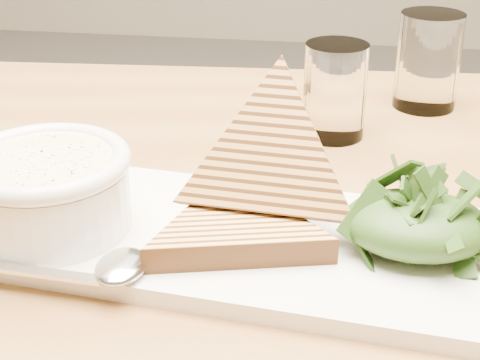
# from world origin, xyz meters

# --- Properties ---
(table_top) EXTENTS (1.30, 0.91, 0.04)m
(table_top) POSITION_xyz_m (0.21, -0.22, 0.74)
(table_top) COLOR olive
(table_top) RESTS_ON ground
(platter) EXTENTS (0.42, 0.22, 0.01)m
(platter) POSITION_xyz_m (0.15, -0.27, 0.77)
(platter) COLOR white
(platter) RESTS_ON table_top
(soup_bowl) EXTENTS (0.12, 0.12, 0.05)m
(soup_bowl) POSITION_xyz_m (0.01, -0.28, 0.80)
(soup_bowl) COLOR white
(soup_bowl) RESTS_ON platter
(soup) EXTENTS (0.11, 0.11, 0.01)m
(soup) POSITION_xyz_m (0.01, -0.28, 0.83)
(soup) COLOR beige
(soup) RESTS_ON soup_bowl
(bowl_rim) EXTENTS (0.13, 0.13, 0.01)m
(bowl_rim) POSITION_xyz_m (0.01, -0.28, 0.83)
(bowl_rim) COLOR white
(bowl_rim) RESTS_ON soup_bowl
(sandwich_flat) EXTENTS (0.20, 0.20, 0.02)m
(sandwich_flat) POSITION_xyz_m (0.15, -0.28, 0.78)
(sandwich_flat) COLOR tan
(sandwich_flat) RESTS_ON platter
(sandwich_lean) EXTENTS (0.18, 0.18, 0.18)m
(sandwich_lean) POSITION_xyz_m (0.17, -0.25, 0.83)
(sandwich_lean) COLOR tan
(sandwich_lean) RESTS_ON sandwich_flat
(salad_base) EXTENTS (0.11, 0.09, 0.04)m
(salad_base) POSITION_xyz_m (0.29, -0.27, 0.79)
(salad_base) COLOR black
(salad_base) RESTS_ON platter
(arugula_pile) EXTENTS (0.11, 0.10, 0.05)m
(arugula_pile) POSITION_xyz_m (0.29, -0.27, 0.80)
(arugula_pile) COLOR #2F5117
(arugula_pile) RESTS_ON platter
(spoon_bowl) EXTENTS (0.04, 0.05, 0.01)m
(spoon_bowl) POSITION_xyz_m (0.08, -0.34, 0.78)
(spoon_bowl) COLOR silver
(spoon_bowl) RESTS_ON platter
(spoon_handle) EXTENTS (0.12, 0.02, 0.00)m
(spoon_handle) POSITION_xyz_m (0.01, -0.35, 0.78)
(spoon_handle) COLOR silver
(spoon_handle) RESTS_ON platter
(glass_near) EXTENTS (0.06, 0.06, 0.10)m
(glass_near) POSITION_xyz_m (0.22, -0.03, 0.81)
(glass_near) COLOR white
(glass_near) RESTS_ON table_top
(glass_far) EXTENTS (0.07, 0.07, 0.11)m
(glass_far) POSITION_xyz_m (0.32, 0.07, 0.81)
(glass_far) COLOR white
(glass_far) RESTS_ON table_top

